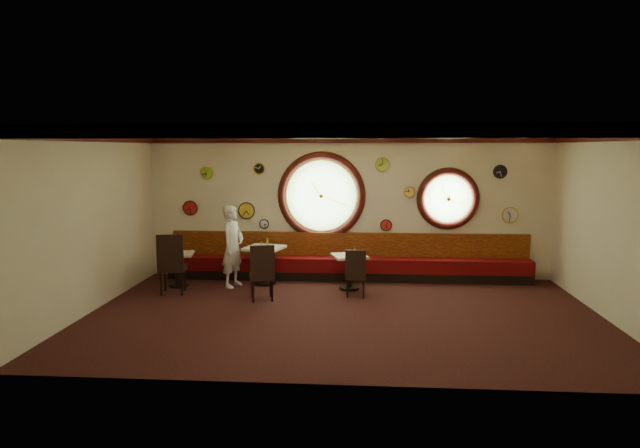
# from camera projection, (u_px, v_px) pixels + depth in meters

# --- Properties ---
(floor) EXTENTS (9.00, 6.00, 0.00)m
(floor) POSITION_uv_depth(u_px,v_px,m) (343.00, 315.00, 10.01)
(floor) COLOR black
(floor) RESTS_ON ground
(ceiling) EXTENTS (9.00, 6.00, 0.02)m
(ceiling) POSITION_uv_depth(u_px,v_px,m) (344.00, 131.00, 9.59)
(ceiling) COLOR gold
(ceiling) RESTS_ON wall_back
(wall_back) EXTENTS (9.00, 0.02, 3.20)m
(wall_back) POSITION_uv_depth(u_px,v_px,m) (348.00, 207.00, 12.77)
(wall_back) COLOR beige
(wall_back) RESTS_ON floor
(wall_front) EXTENTS (9.00, 0.02, 3.20)m
(wall_front) POSITION_uv_depth(u_px,v_px,m) (336.00, 258.00, 6.84)
(wall_front) COLOR beige
(wall_front) RESTS_ON floor
(wall_left) EXTENTS (0.02, 6.00, 3.20)m
(wall_left) POSITION_uv_depth(u_px,v_px,m) (91.00, 222.00, 10.13)
(wall_left) COLOR beige
(wall_left) RESTS_ON floor
(wall_right) EXTENTS (0.02, 6.00, 3.20)m
(wall_right) POSITION_uv_depth(u_px,v_px,m) (614.00, 227.00, 9.47)
(wall_right) COLOR beige
(wall_right) RESTS_ON floor
(molding_back) EXTENTS (9.00, 0.10, 0.18)m
(molding_back) POSITION_uv_depth(u_px,v_px,m) (349.00, 139.00, 12.52)
(molding_back) COLOR #360D09
(molding_back) RESTS_ON wall_back
(molding_front) EXTENTS (9.00, 0.10, 0.18)m
(molding_front) POSITION_uv_depth(u_px,v_px,m) (336.00, 131.00, 6.69)
(molding_front) COLOR #360D09
(molding_front) RESTS_ON wall_back
(molding_left) EXTENTS (0.10, 6.00, 0.18)m
(molding_left) POSITION_uv_depth(u_px,v_px,m) (89.00, 136.00, 9.93)
(molding_left) COLOR #360D09
(molding_left) RESTS_ON wall_back
(molding_right) EXTENTS (0.10, 6.00, 0.18)m
(molding_right) POSITION_uv_depth(u_px,v_px,m) (617.00, 136.00, 9.28)
(molding_right) COLOR #360D09
(molding_right) RESTS_ON wall_back
(banquette_base) EXTENTS (8.00, 0.55, 0.20)m
(banquette_base) POSITION_uv_depth(u_px,v_px,m) (347.00, 275.00, 12.69)
(banquette_base) COLOR black
(banquette_base) RESTS_ON floor
(banquette_seat) EXTENTS (8.00, 0.55, 0.30)m
(banquette_seat) POSITION_uv_depth(u_px,v_px,m) (347.00, 264.00, 12.66)
(banquette_seat) COLOR #57070B
(banquette_seat) RESTS_ON banquette_base
(banquette_back) EXTENTS (8.00, 0.10, 0.55)m
(banquette_back) POSITION_uv_depth(u_px,v_px,m) (348.00, 245.00, 12.82)
(banquette_back) COLOR #5F0A07
(banquette_back) RESTS_ON wall_back
(porthole_left_glass) EXTENTS (1.66, 0.02, 1.66)m
(porthole_left_glass) POSITION_uv_depth(u_px,v_px,m) (321.00, 196.00, 12.77)
(porthole_left_glass) COLOR #92D07D
(porthole_left_glass) RESTS_ON wall_back
(porthole_left_frame) EXTENTS (1.98, 0.18, 1.98)m
(porthole_left_frame) POSITION_uv_depth(u_px,v_px,m) (321.00, 196.00, 12.76)
(porthole_left_frame) COLOR #360D09
(porthole_left_frame) RESTS_ON wall_back
(porthole_left_ring) EXTENTS (1.61, 0.03, 1.61)m
(porthole_left_ring) POSITION_uv_depth(u_px,v_px,m) (321.00, 196.00, 12.73)
(porthole_left_ring) COLOR gold
(porthole_left_ring) RESTS_ON wall_back
(porthole_right_glass) EXTENTS (1.10, 0.02, 1.10)m
(porthole_right_glass) POSITION_uv_depth(u_px,v_px,m) (448.00, 199.00, 12.58)
(porthole_right_glass) COLOR #92D07D
(porthole_right_glass) RESTS_ON wall_back
(porthole_right_frame) EXTENTS (1.38, 0.18, 1.38)m
(porthole_right_frame) POSITION_uv_depth(u_px,v_px,m) (448.00, 199.00, 12.56)
(porthole_right_frame) COLOR #360D09
(porthole_right_frame) RESTS_ON wall_back
(porthole_right_ring) EXTENTS (1.09, 0.03, 1.09)m
(porthole_right_ring) POSITION_uv_depth(u_px,v_px,m) (448.00, 199.00, 12.53)
(porthole_right_ring) COLOR gold
(porthole_right_ring) RESTS_ON wall_back
(wall_clock_0) EXTENTS (0.30, 0.03, 0.30)m
(wall_clock_0) POSITION_uv_depth(u_px,v_px,m) (382.00, 164.00, 12.55)
(wall_clock_0) COLOR #B0D241
(wall_clock_0) RESTS_ON wall_back
(wall_clock_1) EXTENTS (0.24, 0.03, 0.24)m
(wall_clock_1) POSITION_uv_depth(u_px,v_px,m) (259.00, 169.00, 12.76)
(wall_clock_1) COLOR black
(wall_clock_1) RESTS_ON wall_back
(wall_clock_2) EXTENTS (0.22, 0.03, 0.22)m
(wall_clock_2) POSITION_uv_depth(u_px,v_px,m) (409.00, 192.00, 12.58)
(wall_clock_2) COLOR #FFDE54
(wall_clock_2) RESTS_ON wall_back
(wall_clock_3) EXTENTS (0.32, 0.03, 0.32)m
(wall_clock_3) POSITION_uv_depth(u_px,v_px,m) (190.00, 208.00, 13.00)
(wall_clock_3) COLOR red
(wall_clock_3) RESTS_ON wall_back
(wall_clock_4) EXTENTS (0.36, 0.03, 0.36)m
(wall_clock_4) POSITION_uv_depth(u_px,v_px,m) (247.00, 211.00, 12.91)
(wall_clock_4) COLOR yellow
(wall_clock_4) RESTS_ON wall_back
(wall_clock_5) EXTENTS (0.20, 0.03, 0.20)m
(wall_clock_5) POSITION_uv_depth(u_px,v_px,m) (264.00, 224.00, 12.92)
(wall_clock_5) COLOR silver
(wall_clock_5) RESTS_ON wall_back
(wall_clock_6) EXTENTS (0.26, 0.03, 0.26)m
(wall_clock_6) POSITION_uv_depth(u_px,v_px,m) (207.00, 173.00, 12.86)
(wall_clock_6) COLOR #85C126
(wall_clock_6) RESTS_ON wall_back
(wall_clock_7) EXTENTS (0.34, 0.03, 0.34)m
(wall_clock_7) POSITION_uv_depth(u_px,v_px,m) (510.00, 215.00, 12.49)
(wall_clock_7) COLOR white
(wall_clock_7) RESTS_ON wall_back
(wall_clock_8) EXTENTS (0.28, 0.03, 0.28)m
(wall_clock_8) POSITION_uv_depth(u_px,v_px,m) (500.00, 172.00, 12.38)
(wall_clock_8) COLOR black
(wall_clock_8) RESTS_ON wall_back
(wall_clock_9) EXTENTS (0.24, 0.03, 0.24)m
(wall_clock_9) POSITION_uv_depth(u_px,v_px,m) (386.00, 225.00, 12.72)
(wall_clock_9) COLOR red
(wall_clock_9) RESTS_ON wall_back
(table_a) EXTENTS (0.75, 0.75, 0.72)m
(table_a) POSITION_uv_depth(u_px,v_px,m) (178.00, 265.00, 12.02)
(table_a) COLOR black
(table_a) RESTS_ON floor
(table_b) EXTENTS (0.91, 0.91, 0.82)m
(table_b) POSITION_uv_depth(u_px,v_px,m) (264.00, 261.00, 12.20)
(table_b) COLOR black
(table_b) RESTS_ON floor
(table_c) EXTENTS (0.82, 0.82, 0.73)m
(table_c) POSITION_uv_depth(u_px,v_px,m) (349.00, 268.00, 11.76)
(table_c) COLOR black
(table_c) RESTS_ON floor
(chair_a) EXTENTS (0.59, 0.59, 0.76)m
(chair_a) POSITION_uv_depth(u_px,v_px,m) (171.00, 260.00, 11.30)
(chair_a) COLOR black
(chair_a) RESTS_ON floor
(chair_b) EXTENTS (0.56, 0.56, 0.68)m
(chair_b) POSITION_uv_depth(u_px,v_px,m) (262.00, 269.00, 10.85)
(chair_b) COLOR black
(chair_b) RESTS_ON floor
(chair_c) EXTENTS (0.40, 0.40, 0.59)m
(chair_c) POSITION_uv_depth(u_px,v_px,m) (356.00, 270.00, 11.11)
(chair_c) COLOR black
(chair_c) RESTS_ON floor
(condiment_a_salt) EXTENTS (0.04, 0.04, 0.11)m
(condiment_a_salt) POSITION_uv_depth(u_px,v_px,m) (175.00, 250.00, 12.07)
(condiment_a_salt) COLOR silver
(condiment_a_salt) RESTS_ON table_a
(condiment_b_salt) EXTENTS (0.04, 0.04, 0.10)m
(condiment_b_salt) POSITION_uv_depth(u_px,v_px,m) (262.00, 244.00, 12.23)
(condiment_b_salt) COLOR #BCBCC1
(condiment_b_salt) RESTS_ON table_b
(condiment_c_salt) EXTENTS (0.03, 0.03, 0.09)m
(condiment_c_salt) POSITION_uv_depth(u_px,v_px,m) (346.00, 252.00, 11.78)
(condiment_c_salt) COLOR silver
(condiment_c_salt) RESTS_ON table_c
(condiment_a_pepper) EXTENTS (0.04, 0.04, 0.10)m
(condiment_a_pepper) POSITION_uv_depth(u_px,v_px,m) (179.00, 251.00, 11.95)
(condiment_a_pepper) COLOR #BDBCC1
(condiment_a_pepper) RESTS_ON table_a
(condiment_b_pepper) EXTENTS (0.04, 0.04, 0.11)m
(condiment_b_pepper) POSITION_uv_depth(u_px,v_px,m) (267.00, 245.00, 12.10)
(condiment_b_pepper) COLOR #B8B8BC
(condiment_b_pepper) RESTS_ON table_b
(condiment_c_pepper) EXTENTS (0.03, 0.03, 0.09)m
(condiment_c_pepper) POSITION_uv_depth(u_px,v_px,m) (352.00, 253.00, 11.66)
(condiment_c_pepper) COLOR #B9B9BD
(condiment_c_pepper) RESTS_ON table_c
(condiment_a_bottle) EXTENTS (0.05, 0.05, 0.16)m
(condiment_a_bottle) POSITION_uv_depth(u_px,v_px,m) (181.00, 249.00, 12.02)
(condiment_a_bottle) COLOR gold
(condiment_a_bottle) RESTS_ON table_a
(condiment_b_bottle) EXTENTS (0.06, 0.06, 0.18)m
(condiment_b_bottle) POSITION_uv_depth(u_px,v_px,m) (268.00, 242.00, 12.25)
(condiment_b_bottle) COLOR gold
(condiment_b_bottle) RESTS_ON table_b
(condiment_c_bottle) EXTENTS (0.05, 0.05, 0.17)m
(condiment_c_bottle) POSITION_uv_depth(u_px,v_px,m) (355.00, 250.00, 11.79)
(condiment_c_bottle) COLOR gold
(condiment_c_bottle) RESTS_ON table_c
(waiter) EXTENTS (0.59, 0.73, 1.72)m
(waiter) POSITION_uv_depth(u_px,v_px,m) (233.00, 246.00, 11.96)
(waiter) COLOR white
(waiter) RESTS_ON floor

